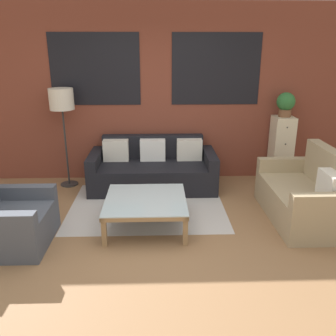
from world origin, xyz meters
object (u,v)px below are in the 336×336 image
object	(u,v)px
couch_dark	(153,170)
drawer_cabinet	(281,149)
armchair_corner	(9,222)
floor_lamp	(62,103)
coffee_table	(146,202)
potted_plant	(286,103)
settee_vintage	(306,196)

from	to	relation	value
couch_dark	drawer_cabinet	world-z (taller)	drawer_cabinet
armchair_corner	floor_lamp	distance (m)	2.13
armchair_corner	coffee_table	xyz separation A→B (m)	(1.52, 0.37, 0.05)
floor_lamp	coffee_table	bearing A→B (deg)	-48.63
potted_plant	settee_vintage	bearing A→B (deg)	-95.14
drawer_cabinet	floor_lamp	bearing A→B (deg)	-178.37
settee_vintage	coffee_table	size ratio (longest dim) A/B	1.48
coffee_table	potted_plant	bearing A→B (deg)	35.70
drawer_cabinet	potted_plant	size ratio (longest dim) A/B	2.81
armchair_corner	potted_plant	world-z (taller)	potted_plant
armchair_corner	drawer_cabinet	bearing A→B (deg)	27.57
couch_dark	drawer_cabinet	xyz separation A→B (m)	(2.11, 0.23, 0.25)
drawer_cabinet	settee_vintage	bearing A→B (deg)	-95.14
floor_lamp	settee_vintage	bearing A→B (deg)	-21.46
settee_vintage	drawer_cabinet	world-z (taller)	drawer_cabinet
couch_dark	potted_plant	bearing A→B (deg)	6.20
couch_dark	drawer_cabinet	bearing A→B (deg)	6.20
couch_dark	floor_lamp	distance (m)	1.73
settee_vintage	potted_plant	size ratio (longest dim) A/B	3.80
drawer_cabinet	armchair_corner	bearing A→B (deg)	-152.43
couch_dark	potted_plant	xyz separation A→B (m)	(2.11, 0.23, 1.01)
coffee_table	floor_lamp	xyz separation A→B (m)	(-1.29, 1.47, 1.00)
couch_dark	settee_vintage	size ratio (longest dim) A/B	1.34
settee_vintage	armchair_corner	size ratio (longest dim) A/B	1.65
settee_vintage	couch_dark	bearing A→B (deg)	149.04
drawer_cabinet	potted_plant	distance (m)	0.75
settee_vintage	floor_lamp	distance (m)	3.74
armchair_corner	settee_vintage	bearing A→B (deg)	8.25
coffee_table	drawer_cabinet	bearing A→B (deg)	35.70
settee_vintage	armchair_corner	world-z (taller)	settee_vintage
armchair_corner	drawer_cabinet	xyz separation A→B (m)	(3.71, 1.93, 0.26)
floor_lamp	drawer_cabinet	distance (m)	3.57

